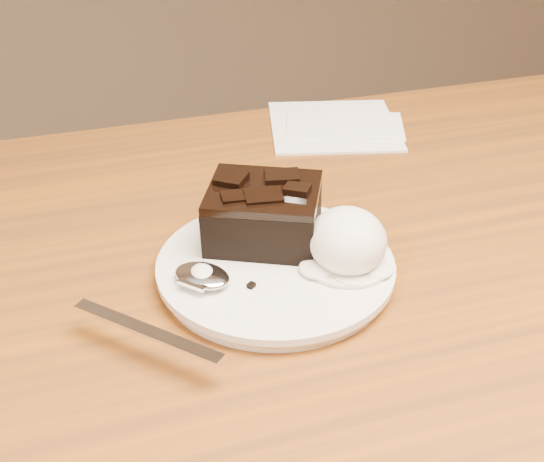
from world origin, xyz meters
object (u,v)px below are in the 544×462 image
object	(u,v)px
brownie	(264,217)
spoon	(202,277)
ice_cream_scoop	(348,241)
plate	(276,270)
napkin	(334,125)

from	to	relation	value
brownie	spoon	size ratio (longest dim) A/B	0.50
brownie	ice_cream_scoop	distance (m)	0.08
plate	spoon	size ratio (longest dim) A/B	1.06
spoon	plate	bearing A→B (deg)	-33.64
brownie	napkin	world-z (taller)	brownie
plate	ice_cream_scoop	bearing A→B (deg)	-20.01
ice_cream_scoop	napkin	world-z (taller)	ice_cream_scoop
ice_cream_scoop	plate	bearing A→B (deg)	159.99
brownie	napkin	distance (m)	0.28
plate	spoon	xyz separation A→B (m)	(-0.06, -0.01, 0.01)
spoon	napkin	world-z (taller)	spoon
ice_cream_scoop	spoon	world-z (taller)	ice_cream_scoop
plate	ice_cream_scoop	distance (m)	0.07
ice_cream_scoop	spoon	size ratio (longest dim) A/B	0.36
spoon	napkin	bearing A→B (deg)	8.40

